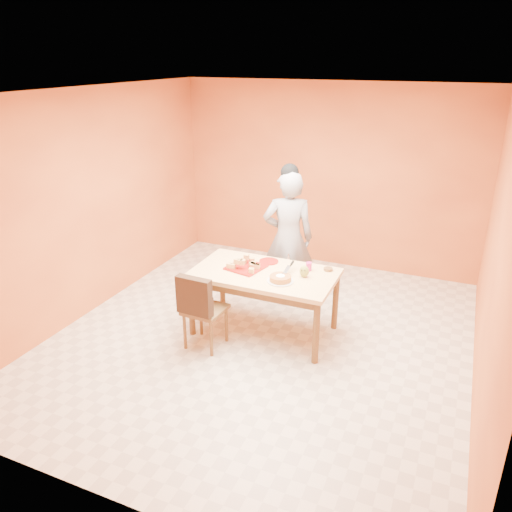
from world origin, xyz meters
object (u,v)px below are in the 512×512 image
at_px(dining_chair, 204,308).
at_px(person, 288,238).
at_px(dining_table, 264,279).
at_px(egg_ornament, 304,271).
at_px(pastry_platter, 246,267).
at_px(magenta_glass, 309,266).
at_px(checker_tin, 328,269).
at_px(sponge_cake, 280,278).
at_px(red_dinner_plate, 269,261).

height_order(dining_chair, person, person).
relative_size(dining_table, egg_ornament, 11.93).
distance_m(pastry_platter, magenta_glass, 0.72).
bearing_deg(person, checker_tin, 120.63).
relative_size(person, checker_tin, 16.91).
bearing_deg(pastry_platter, dining_chair, -113.15).
relative_size(sponge_cake, egg_ornament, 1.75).
xyz_separation_m(red_dinner_plate, checker_tin, (0.71, 0.03, 0.01)).
distance_m(dining_table, red_dinner_plate, 0.31).
bearing_deg(dining_chair, sponge_cake, 30.44).
xyz_separation_m(pastry_platter, checker_tin, (0.88, 0.31, 0.00)).
height_order(red_dinner_plate, egg_ornament, egg_ornament).
distance_m(dining_table, person, 0.87).
distance_m(dining_table, checker_tin, 0.73).
xyz_separation_m(pastry_platter, magenta_glass, (0.68, 0.22, 0.04)).
bearing_deg(egg_ornament, pastry_platter, 176.30).
height_order(dining_table, dining_chair, dining_chair).
height_order(dining_table, egg_ornament, egg_ornament).
bearing_deg(red_dinner_plate, dining_chair, -116.23).
bearing_deg(checker_tin, sponge_cake, -128.73).
height_order(pastry_platter, sponge_cake, sponge_cake).
relative_size(egg_ornament, checker_tin, 1.30).
distance_m(dining_chair, pastry_platter, 0.69).
bearing_deg(person, sponge_cake, 84.13).
relative_size(dining_table, checker_tin, 15.53).
height_order(sponge_cake, magenta_glass, magenta_glass).
distance_m(dining_chair, red_dinner_plate, 0.99).
xyz_separation_m(dining_table, dining_chair, (-0.48, -0.56, -0.20)).
xyz_separation_m(dining_chair, pastry_platter, (0.24, 0.57, 0.30)).
height_order(magenta_glass, checker_tin, magenta_glass).
bearing_deg(dining_chair, checker_tin, 40.52).
distance_m(red_dinner_plate, magenta_glass, 0.51).
bearing_deg(red_dinner_plate, sponge_cake, -55.25).
relative_size(pastry_platter, magenta_glass, 3.92).
xyz_separation_m(person, red_dinner_plate, (-0.04, -0.56, -0.10)).
relative_size(dining_chair, red_dinner_plate, 3.99).
distance_m(dining_table, pastry_platter, 0.26).
relative_size(dining_table, magenta_glass, 16.74).
distance_m(dining_chair, checker_tin, 1.46).
relative_size(pastry_platter, red_dinner_plate, 1.65).
bearing_deg(person, red_dinner_plate, 64.92).
height_order(red_dinner_plate, checker_tin, checker_tin).
bearing_deg(dining_chair, person, 74.75).
bearing_deg(egg_ornament, person, 114.43).
relative_size(person, red_dinner_plate, 7.67).
bearing_deg(pastry_platter, egg_ornament, 2.70).
xyz_separation_m(dining_chair, person, (0.45, 1.40, 0.40)).
bearing_deg(red_dinner_plate, person, 86.23).
distance_m(dining_chair, egg_ornament, 1.16).
xyz_separation_m(person, magenta_glass, (0.47, -0.61, -0.06)).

